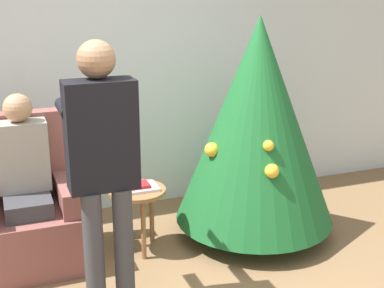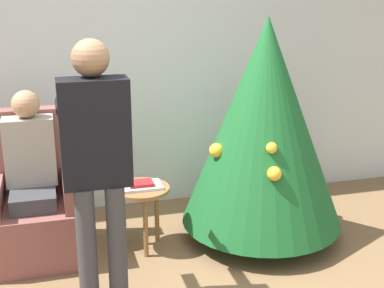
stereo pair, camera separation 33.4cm
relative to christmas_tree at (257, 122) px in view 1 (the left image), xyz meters
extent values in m
cube|color=silver|center=(-1.01, 0.95, 0.41)|extent=(8.00, 0.06, 2.70)
cylinder|color=brown|center=(0.00, 0.00, -0.87)|extent=(0.10, 0.10, 0.14)
cone|color=#195B28|center=(0.00, 0.00, 0.00)|extent=(1.26, 1.26, 1.61)
sphere|color=#B23399|center=(-0.23, 0.45, -0.45)|extent=(0.08, 0.08, 0.08)
sphere|color=gold|center=(-0.09, -0.35, -0.08)|extent=(0.08, 0.08, 0.08)
sphere|color=gold|center=(-0.09, -0.42, -0.25)|extent=(0.10, 0.10, 0.10)
sphere|color=#B23399|center=(0.26, 0.25, -0.09)|extent=(0.09, 0.09, 0.09)
sphere|color=gold|center=(-0.40, -0.05, -0.17)|extent=(0.11, 0.11, 0.11)
cube|color=brown|center=(-1.73, 0.14, -0.73)|extent=(0.66, 0.70, 0.43)
cube|color=brown|center=(-1.73, 0.42, -0.20)|extent=(0.66, 0.14, 0.65)
cube|color=brown|center=(-1.46, 0.14, -0.43)|extent=(0.12, 0.63, 0.18)
cylinder|color=#38383D|center=(-1.83, -0.06, -0.73)|extent=(0.11, 0.11, 0.43)
cylinder|color=#38383D|center=(-1.63, -0.06, -0.73)|extent=(0.11, 0.11, 0.43)
cube|color=#38383D|center=(-1.73, 0.09, -0.46)|extent=(0.32, 0.40, 0.12)
cube|color=gray|center=(-1.73, 0.24, -0.15)|extent=(0.36, 0.20, 0.50)
sphere|color=tan|center=(-1.73, 0.24, 0.20)|extent=(0.20, 0.20, 0.20)
cylinder|color=#38383D|center=(-1.42, -0.67, -0.54)|extent=(0.12, 0.12, 0.81)
cylinder|color=#38383D|center=(-1.23, -0.67, -0.54)|extent=(0.12, 0.12, 0.81)
cube|color=black|center=(-1.33, -0.61, 0.19)|extent=(0.41, 0.20, 0.64)
sphere|color=#936B4C|center=(-1.33, -0.58, 0.62)|extent=(0.22, 0.22, 0.22)
cylinder|color=black|center=(-1.50, -0.42, 0.32)|extent=(0.08, 0.30, 0.08)
cylinder|color=black|center=(-1.15, -0.42, 0.32)|extent=(0.08, 0.30, 0.08)
cube|color=white|center=(-1.15, -0.23, 0.32)|extent=(0.04, 0.14, 0.04)
cylinder|color=olive|center=(-0.95, 0.06, -0.46)|extent=(0.43, 0.43, 0.03)
cylinder|color=olive|center=(-0.95, -0.10, -0.71)|extent=(0.04, 0.04, 0.47)
cylinder|color=olive|center=(-0.82, 0.13, -0.71)|extent=(0.04, 0.04, 0.47)
cylinder|color=olive|center=(-1.08, 0.13, -0.71)|extent=(0.04, 0.04, 0.47)
cube|color=silver|center=(-0.95, 0.06, -0.44)|extent=(0.31, 0.21, 0.02)
cube|color=#B21E23|center=(-0.95, 0.06, -0.41)|extent=(0.18, 0.14, 0.02)
camera|label=1|loc=(-1.88, -3.55, 1.04)|focal=50.00mm
camera|label=2|loc=(-1.56, -3.66, 1.04)|focal=50.00mm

